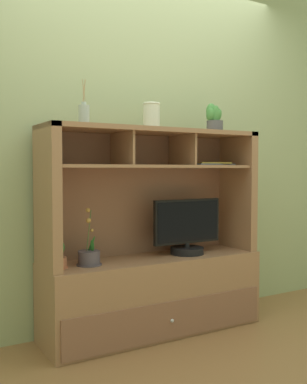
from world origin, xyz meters
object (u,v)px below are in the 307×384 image
tv_monitor (187,231)px  potted_orchid (89,257)px  potted_succulent (214,118)px  ceramic_vase (151,116)px  potted_fern (57,254)px  diffuser_bottle (84,115)px  magazine_stack_left (210,164)px  media_console (153,270)px

tv_monitor → potted_orchid: size_ratio=1.49×
potted_succulent → ceramic_vase: (-0.49, 0.05, -0.01)m
potted_fern → diffuser_bottle: diffuser_bottle is taller
magazine_stack_left → potted_succulent: 0.33m
media_console → magazine_stack_left: media_console is taller
potted_fern → potted_succulent: potted_succulent is taller
tv_monitor → potted_fern: bearing=179.4°
magazine_stack_left → tv_monitor: bearing=-176.5°
magazine_stack_left → media_console: bearing=177.6°
tv_monitor → ceramic_vase: bearing=168.7°
magazine_stack_left → diffuser_bottle: bearing=179.4°
magazine_stack_left → diffuser_bottle: diffuser_bottle is taller
tv_monitor → media_console: bearing=172.9°
diffuser_bottle → ceramic_vase: 0.50m
potted_fern → potted_succulent: size_ratio=0.94×
magazine_stack_left → potted_succulent: potted_succulent is taller
tv_monitor → ceramic_vase: ceramic_vase is taller
potted_fern → tv_monitor: bearing=-0.6°
potted_fern → diffuser_bottle: bearing=3.6°
media_console → potted_fern: media_console is taller
tv_monitor → potted_orchid: 0.75m
tv_monitor → magazine_stack_left: 0.52m
tv_monitor → diffuser_bottle: bearing=178.3°
potted_succulent → ceramic_vase: size_ratio=1.14×
tv_monitor → ceramic_vase: size_ratio=2.98×
tv_monitor → diffuser_bottle: size_ratio=1.90×
potted_orchid → potted_fern: bearing=177.4°
media_console → tv_monitor: bearing=-7.1°
media_console → diffuser_bottle: 1.14m
potted_fern → diffuser_bottle: (0.18, 0.01, 0.85)m
magazine_stack_left → potted_succulent: (0.02, -0.02, 0.33)m
media_console → potted_succulent: 1.16m
diffuser_bottle → ceramic_vase: diffuser_bottle is taller
ceramic_vase → diffuser_bottle: bearing=-176.5°
potted_fern → diffuser_bottle: 0.87m
potted_fern → magazine_stack_left: 1.28m
tv_monitor → potted_orchid: bearing=179.9°
magazine_stack_left → diffuser_bottle: size_ratio=1.22×
media_console → diffuser_bottle: size_ratio=5.44×
magazine_stack_left → potted_succulent: size_ratio=1.68×
potted_fern → ceramic_vase: ceramic_vase is taller
potted_succulent → potted_orchid: bearing=179.8°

